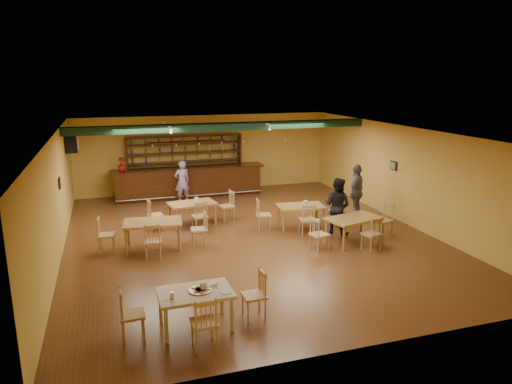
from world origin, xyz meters
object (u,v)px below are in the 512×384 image
object	(u,v)px
dining_table_a	(192,214)
dining_table_b	(300,216)
patron_bar	(182,182)
bar_counter	(189,182)
near_table	(196,309)
patron_right_a	(337,206)
dining_table_c	(153,235)
dining_table_d	(353,230)

from	to	relation	value
dining_table_a	dining_table_b	xyz separation A→B (m)	(3.07, -1.27, -0.01)
patron_bar	bar_counter	bearing A→B (deg)	-126.46
dining_table_b	near_table	size ratio (longest dim) A/B	1.04
bar_counter	patron_right_a	xyz separation A→B (m)	(3.36, -5.59, 0.26)
dining_table_b	near_table	distance (m)	6.35
patron_right_a	dining_table_c	bearing A→B (deg)	50.40
dining_table_a	dining_table_b	world-z (taller)	dining_table_a
dining_table_b	dining_table_d	world-z (taller)	dining_table_d
dining_table_c	patron_right_a	xyz separation A→B (m)	(5.22, -0.33, 0.45)
patron_bar	patron_right_a	xyz separation A→B (m)	(3.74, -4.77, 0.05)
near_table	patron_bar	bearing A→B (deg)	81.04
dining_table_c	patron_bar	size ratio (longest dim) A/B	0.97
dining_table_d	dining_table_a	bearing A→B (deg)	128.58
bar_counter	dining_table_c	bearing A→B (deg)	-109.46
bar_counter	patron_bar	xyz separation A→B (m)	(-0.38, -0.83, 0.21)
bar_counter	near_table	distance (m)	9.77
bar_counter	patron_bar	bearing A→B (deg)	-114.80
patron_right_a	dining_table_d	bearing A→B (deg)	146.09
dining_table_a	dining_table_d	world-z (taller)	dining_table_d
bar_counter	patron_bar	size ratio (longest dim) A/B	3.70
dining_table_b	patron_right_a	bearing A→B (deg)	-37.73
patron_bar	patron_right_a	bearing A→B (deg)	116.47
dining_table_d	near_table	xyz separation A→B (m)	(-4.94, -3.14, -0.01)
dining_table_b	near_table	xyz separation A→B (m)	(-4.11, -4.85, 0.01)
dining_table_a	patron_bar	world-z (taller)	patron_bar
dining_table_a	dining_table_c	xyz separation A→B (m)	(-1.36, -1.74, 0.03)
dining_table_a	dining_table_c	distance (m)	2.21
near_table	patron_bar	xyz separation A→B (m)	(1.16, 8.82, 0.42)
dining_table_c	dining_table_d	world-z (taller)	dining_table_c
dining_table_d	patron_bar	size ratio (longest dim) A/B	0.94
bar_counter	near_table	bearing A→B (deg)	-99.10
dining_table_c	dining_table_d	xyz separation A→B (m)	(5.26, -1.23, -0.01)
dining_table_a	dining_table_d	bearing A→B (deg)	-45.65
bar_counter	patron_right_a	size ratio (longest dim) A/B	3.46
dining_table_d	patron_right_a	bearing A→B (deg)	78.02
dining_table_d	patron_right_a	distance (m)	1.02
dining_table_a	dining_table_c	bearing A→B (deg)	-136.20
patron_bar	dining_table_c	bearing A→B (deg)	59.90
dining_table_d	patron_bar	xyz separation A→B (m)	(-3.78, 5.68, 0.41)
dining_table_b	dining_table_d	bearing A→B (deg)	-56.69
bar_counter	near_table	world-z (taller)	bar_counter
dining_table_c	near_table	size ratio (longest dim) A/B	1.13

